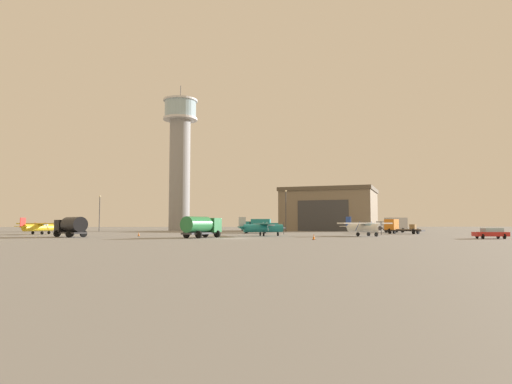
# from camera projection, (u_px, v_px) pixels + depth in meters

# --- Properties ---
(ground_plane) EXTENTS (400.00, 400.00, 0.00)m
(ground_plane) POSITION_uv_depth(u_px,v_px,m) (235.00, 238.00, 58.19)
(ground_plane) COLOR gray
(control_tower) EXTENTS (9.24, 9.24, 39.70)m
(control_tower) POSITION_uv_depth(u_px,v_px,m) (180.00, 155.00, 119.94)
(control_tower) COLOR gray
(control_tower) RESTS_ON ground_plane
(hangar) EXTENTS (31.07, 29.65, 11.49)m
(hangar) POSITION_uv_depth(u_px,v_px,m) (330.00, 210.00, 121.72)
(hangar) COLOR #7A6B56
(hangar) RESTS_ON ground_plane
(airplane_teal) EXTENTS (7.88, 10.06, 2.95)m
(airplane_teal) POSITION_uv_depth(u_px,v_px,m) (263.00, 227.00, 69.05)
(airplane_teal) COLOR teal
(airplane_teal) RESTS_ON ground_plane
(airplane_yellow) EXTENTS (9.49, 7.59, 2.95)m
(airplane_yellow) POSITION_uv_depth(u_px,v_px,m) (38.00, 227.00, 78.98)
(airplane_yellow) COLOR gold
(airplane_yellow) RESTS_ON ground_plane
(airplane_white) EXTENTS (9.97, 7.94, 3.05)m
(airplane_white) POSITION_uv_depth(u_px,v_px,m) (364.00, 227.00, 68.44)
(airplane_white) COLOR white
(airplane_white) RESTS_ON ground_plane
(truck_fuel_tanker_black) EXTENTS (5.69, 6.11, 2.89)m
(truck_fuel_tanker_black) POSITION_uv_depth(u_px,v_px,m) (71.00, 226.00, 63.54)
(truck_fuel_tanker_black) COLOR #38383D
(truck_fuel_tanker_black) RESTS_ON ground_plane
(truck_flatbed_orange) EXTENTS (6.38, 6.85, 2.78)m
(truck_flatbed_orange) POSITION_uv_depth(u_px,v_px,m) (398.00, 227.00, 84.40)
(truck_flatbed_orange) COLOR #38383D
(truck_flatbed_orange) RESTS_ON ground_plane
(truck_fuel_tanker_green) EXTENTS (5.64, 6.52, 2.91)m
(truck_fuel_tanker_green) POSITION_uv_depth(u_px,v_px,m) (201.00, 226.00, 60.46)
(truck_fuel_tanker_green) COLOR #38383D
(truck_fuel_tanker_green) RESTS_ON ground_plane
(truck_box_teal) EXTENTS (6.00, 4.05, 2.83)m
(truck_box_teal) POSITION_uv_depth(u_px,v_px,m) (257.00, 225.00, 87.66)
(truck_box_teal) COLOR #38383D
(truck_box_teal) RESTS_ON ground_plane
(truck_box_silver) EXTENTS (6.58, 3.98, 3.23)m
(truck_box_silver) POSITION_uv_depth(u_px,v_px,m) (393.00, 224.00, 96.37)
(truck_box_silver) COLOR #38383D
(truck_box_silver) RESTS_ON ground_plane
(car_red) EXTENTS (4.29, 2.81, 1.37)m
(car_red) POSITION_uv_depth(u_px,v_px,m) (491.00, 233.00, 56.73)
(car_red) COLOR red
(car_red) RESTS_ON ground_plane
(light_post_west) EXTENTS (0.44, 0.44, 9.74)m
(light_post_west) POSITION_uv_depth(u_px,v_px,m) (286.00, 207.00, 102.87)
(light_post_west) COLOR #38383D
(light_post_west) RESTS_ON ground_plane
(light_post_east) EXTENTS (0.44, 0.44, 8.75)m
(light_post_east) POSITION_uv_depth(u_px,v_px,m) (100.00, 210.00, 106.77)
(light_post_east) COLOR #38383D
(light_post_east) RESTS_ON ground_plane
(traffic_cone_near_left) EXTENTS (0.36, 0.36, 0.65)m
(traffic_cone_near_left) POSITION_uv_depth(u_px,v_px,m) (139.00, 234.00, 67.84)
(traffic_cone_near_left) COLOR black
(traffic_cone_near_left) RESTS_ON ground_plane
(traffic_cone_near_right) EXTENTS (0.36, 0.36, 0.74)m
(traffic_cone_near_right) POSITION_uv_depth(u_px,v_px,m) (314.00, 237.00, 53.17)
(traffic_cone_near_right) COLOR black
(traffic_cone_near_right) RESTS_ON ground_plane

